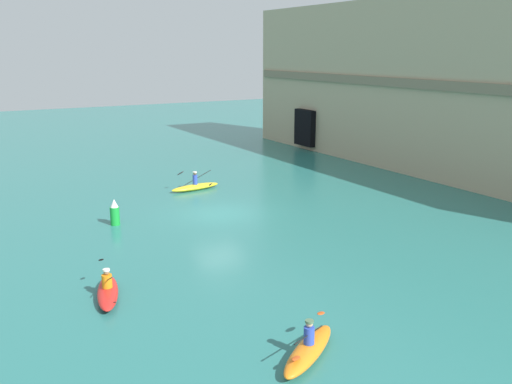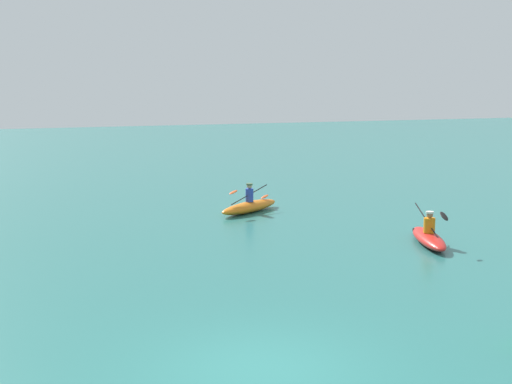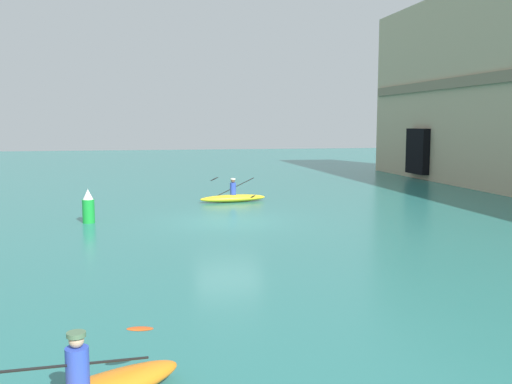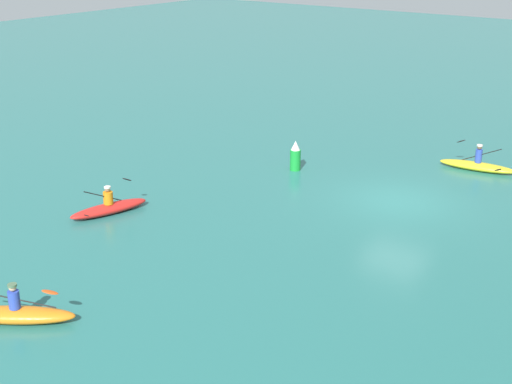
# 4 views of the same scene
# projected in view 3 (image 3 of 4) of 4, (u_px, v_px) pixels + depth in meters

# --- Properties ---
(ground_plane) EXTENTS (120.00, 120.00, 0.00)m
(ground_plane) POSITION_uv_depth(u_px,v_px,m) (228.00, 222.00, 21.71)
(ground_plane) COLOR #28706B
(kayak_yellow) EXTENTS (1.11, 3.27, 1.22)m
(kayak_yellow) POSITION_uv_depth(u_px,v_px,m) (233.00, 197.00, 27.09)
(kayak_yellow) COLOR yellow
(kayak_yellow) RESTS_ON ground
(marker_buoy) EXTENTS (0.45, 0.45, 1.28)m
(marker_buoy) POSITION_uv_depth(u_px,v_px,m) (88.00, 207.00, 21.36)
(marker_buoy) COLOR green
(marker_buoy) RESTS_ON ground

